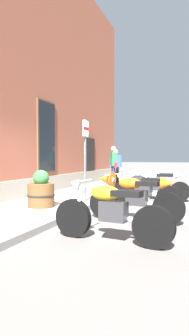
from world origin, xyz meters
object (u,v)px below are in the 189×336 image
motorcycle_yellow_naked (110,212)px  pedestrian_blue_top (116,165)px  pedestrian_striped_shirt (113,163)px  parking_sign (85,148)px  motorcycle_white_sport (153,182)px  barrel_planter (41,192)px  motorcycle_black_naked (141,190)px  motorcycle_orange_sport (131,194)px

motorcycle_yellow_naked → pedestrian_blue_top: (8.79, 2.42, 0.53)m
pedestrian_striped_shirt → parking_sign: (-4.79, -0.59, 0.52)m
motorcycle_white_sport → barrel_planter: 3.85m
motorcycle_black_naked → parking_sign: (-0.21, 1.55, 1.15)m
motorcycle_yellow_naked → motorcycle_black_naked: bearing=2.8°
motorcycle_yellow_naked → pedestrian_striped_shirt: (8.01, 2.31, 0.61)m
motorcycle_orange_sport → pedestrian_striped_shirt: pedestrian_striped_shirt is taller
motorcycle_yellow_naked → motorcycle_orange_sport: (1.70, 0.04, 0.09)m
motorcycle_white_sport → parking_sign: (-1.80, 1.63, 1.05)m
motorcycle_orange_sport → barrel_planter: (0.24, 2.36, -0.07)m
barrel_planter → motorcycle_black_naked: bearing=-56.0°
motorcycle_yellow_naked → motorcycle_white_sport: bearing=1.1°
motorcycle_orange_sport → motorcycle_black_naked: size_ratio=1.00×
motorcycle_yellow_naked → pedestrian_striped_shirt: size_ratio=1.21×
motorcycle_yellow_naked → barrel_planter: bearing=51.1°
motorcycle_black_naked → pedestrian_striped_shirt: (4.58, 2.14, 0.63)m
barrel_planter → motorcycle_orange_sport: bearing=-95.8°
motorcycle_orange_sport → motorcycle_white_sport: motorcycle_orange_sport is taller
pedestrian_striped_shirt → barrel_planter: size_ratio=1.85×
pedestrian_striped_shirt → motorcycle_yellow_naked: bearing=-163.9°
motorcycle_orange_sport → motorcycle_black_naked: 1.75m
pedestrian_striped_shirt → pedestrian_blue_top: pedestrian_striped_shirt is taller
motorcycle_yellow_naked → pedestrian_striped_shirt: 8.36m
motorcycle_orange_sport → pedestrian_blue_top: (7.09, 2.39, 0.44)m
motorcycle_white_sport → pedestrian_blue_top: (3.77, 2.33, 0.45)m
pedestrian_blue_top → pedestrian_striped_shirt: bearing=-171.4°
motorcycle_white_sport → parking_sign: size_ratio=0.93×
parking_sign → motorcycle_white_sport: bearing=-42.1°
motorcycle_yellow_naked → parking_sign: (3.22, 1.72, 1.14)m
motorcycle_orange_sport → barrel_planter: motorcycle_orange_sport is taller
motorcycle_white_sport → parking_sign: 2.64m
motorcycle_white_sport → pedestrian_blue_top: 4.45m
parking_sign → barrel_planter: bearing=152.3°
motorcycle_orange_sport → barrel_planter: bearing=84.2°
motorcycle_white_sport → pedestrian_striped_shirt: size_ratio=1.24×
motorcycle_white_sport → pedestrian_striped_shirt: bearing=36.5°
motorcycle_orange_sport → parking_sign: size_ratio=0.92×
motorcycle_orange_sport → pedestrian_striped_shirt: 6.73m
motorcycle_yellow_naked → motorcycle_orange_sport: 1.70m
motorcycle_yellow_naked → motorcycle_black_naked: motorcycle_yellow_naked is taller
motorcycle_black_naked → barrel_planter: barrel_planter is taller
motorcycle_yellow_naked → parking_sign: size_ratio=0.91×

